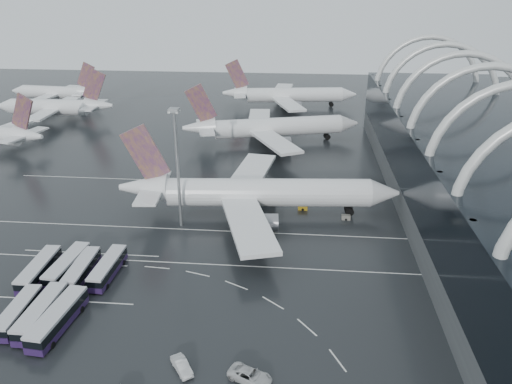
# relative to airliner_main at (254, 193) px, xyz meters

# --- Properties ---
(ground) EXTENTS (420.00, 420.00, 0.00)m
(ground) POSITION_rel_airliner_main_xyz_m (-7.28, -20.90, -5.49)
(ground) COLOR black
(ground) RESTS_ON ground
(terminal) EXTENTS (42.00, 160.00, 34.90)m
(terminal) POSITION_rel_airliner_main_xyz_m (54.28, -1.06, 5.38)
(terminal) COLOR #555859
(terminal) RESTS_ON ground
(lane_marking_near) EXTENTS (120.00, 0.25, 0.01)m
(lane_marking_near) POSITION_rel_airliner_main_xyz_m (-7.28, -22.90, -5.49)
(lane_marking_near) COLOR white
(lane_marking_near) RESTS_ON ground
(lane_marking_mid) EXTENTS (120.00, 0.25, 0.01)m
(lane_marking_mid) POSITION_rel_airliner_main_xyz_m (-7.28, -8.90, -5.49)
(lane_marking_mid) COLOR white
(lane_marking_mid) RESTS_ON ground
(lane_marking_far) EXTENTS (120.00, 0.25, 0.01)m
(lane_marking_far) POSITION_rel_airliner_main_xyz_m (-7.28, 19.10, -5.49)
(lane_marking_far) COLOR white
(lane_marking_far) RESTS_ON ground
(bus_bay_line_south) EXTENTS (28.00, 0.25, 0.01)m
(bus_bay_line_south) POSITION_rel_airliner_main_xyz_m (-31.28, -36.90, -5.49)
(bus_bay_line_south) COLOR white
(bus_bay_line_south) RESTS_ON ground
(bus_bay_line_north) EXTENTS (28.00, 0.25, 0.01)m
(bus_bay_line_north) POSITION_rel_airliner_main_xyz_m (-31.28, -20.90, -5.49)
(bus_bay_line_north) COLOR white
(bus_bay_line_north) RESTS_ON ground
(airliner_main) EXTENTS (64.76, 56.63, 21.92)m
(airliner_main) POSITION_rel_airliner_main_xyz_m (0.00, 0.00, 0.00)
(airliner_main) COLOR white
(airliner_main) RESTS_ON ground
(airliner_gate_b) EXTENTS (59.04, 52.33, 20.76)m
(airliner_gate_b) POSITION_rel_airliner_main_xyz_m (-0.26, 55.74, -0.30)
(airliner_gate_b) COLOR white
(airliner_gate_b) RESTS_ON ground
(airliner_gate_c) EXTENTS (57.25, 52.40, 20.39)m
(airliner_gate_c) POSITION_rel_airliner_main_xyz_m (3.98, 106.58, -0.39)
(airliner_gate_c) COLOR white
(airliner_gate_c) RESTS_ON ground
(jet_remote_mid) EXTENTS (46.41, 37.32, 20.31)m
(jet_remote_mid) POSITION_rel_airliner_main_xyz_m (-84.16, 76.66, -0.25)
(jet_remote_mid) COLOR white
(jet_remote_mid) RESTS_ON ground
(jet_remote_far) EXTENTS (42.44, 34.22, 18.47)m
(jet_remote_far) POSITION_rel_airliner_main_xyz_m (-97.04, 104.45, -0.72)
(jet_remote_far) COLOR white
(jet_remote_far) RESTS_ON ground
(bus_row_near_a) EXTENTS (3.44, 13.30, 3.26)m
(bus_row_near_a) POSITION_rel_airliner_main_xyz_m (-37.05, -30.49, -3.70)
(bus_row_near_a) COLOR #201239
(bus_row_near_a) RESTS_ON ground
(bus_row_near_b) EXTENTS (3.79, 13.37, 3.25)m
(bus_row_near_b) POSITION_rel_airliner_main_xyz_m (-32.49, -28.67, -3.70)
(bus_row_near_b) COLOR #201239
(bus_row_near_b) RESTS_ON ground
(bus_row_near_c) EXTENTS (3.25, 12.61, 3.09)m
(bus_row_near_c) POSITION_rel_airliner_main_xyz_m (-29.29, -29.63, -3.79)
(bus_row_near_c) COLOR #201239
(bus_row_near_c) RESTS_ON ground
(bus_row_near_d) EXTENTS (3.29, 12.80, 3.13)m
(bus_row_near_d) POSITION_rel_airliner_main_xyz_m (-24.69, -28.63, -3.77)
(bus_row_near_d) COLOR #201239
(bus_row_near_d) RESTS_ON ground
(bus_row_far_a) EXTENTS (3.19, 12.16, 2.97)m
(bus_row_far_a) POSITION_rel_airliner_main_xyz_m (-34.30, -42.79, -3.86)
(bus_row_far_a) COLOR #201239
(bus_row_far_a) RESTS_ON ground
(bus_row_far_b) EXTENTS (3.36, 13.37, 3.28)m
(bus_row_far_b) POSITION_rel_airliner_main_xyz_m (-30.43, -42.86, -3.69)
(bus_row_far_b) COLOR #201239
(bus_row_far_b) RESTS_ON ground
(bus_row_far_c) EXTENTS (4.35, 14.15, 3.43)m
(bus_row_far_c) POSITION_rel_airliner_main_xyz_m (-27.02, -44.06, -3.61)
(bus_row_far_c) COLOR #201239
(bus_row_far_c) RESTS_ON ground
(van_curve_a) EXTENTS (6.91, 5.17, 1.74)m
(van_curve_a) POSITION_rel_airliner_main_xyz_m (4.36, -52.48, -4.62)
(van_curve_a) COLOR silver
(van_curve_a) RESTS_ON ground
(van_curve_c) EXTENTS (4.17, 4.89, 1.59)m
(van_curve_c) POSITION_rel_airliner_main_xyz_m (-5.48, -51.40, -4.70)
(van_curve_c) COLOR silver
(van_curve_c) RESTS_ON ground
(floodlight_mast) EXTENTS (2.05, 2.05, 26.80)m
(floodlight_mast) POSITION_rel_airliner_main_xyz_m (-15.85, -7.11, 11.36)
(floodlight_mast) COLOR gray
(floodlight_mast) RESTS_ON ground
(gse_cart_belly_a) EXTENTS (2.24, 1.32, 1.22)m
(gse_cart_belly_a) POSITION_rel_airliner_main_xyz_m (11.31, 3.87, -4.88)
(gse_cart_belly_a) COLOR #B48C18
(gse_cart_belly_a) RESTS_ON ground
(gse_cart_belly_b) EXTENTS (2.18, 1.29, 1.19)m
(gse_cart_belly_b) POSITION_rel_airliner_main_xyz_m (19.90, 10.33, -4.90)
(gse_cart_belly_b) COLOR slate
(gse_cart_belly_b) RESTS_ON ground
(gse_cart_belly_c) EXTENTS (2.25, 1.33, 1.23)m
(gse_cart_belly_c) POSITION_rel_airliner_main_xyz_m (4.01, -6.61, -4.88)
(gse_cart_belly_c) COLOR #B48C18
(gse_cart_belly_c) RESTS_ON ground
(gse_cart_belly_d) EXTENTS (1.99, 1.18, 1.09)m
(gse_cart_belly_d) POSITION_rel_airliner_main_xyz_m (21.25, -0.63, -4.95)
(gse_cart_belly_d) COLOR slate
(gse_cart_belly_d) RESTS_ON ground
(gse_cart_belly_e) EXTENTS (2.51, 1.48, 1.37)m
(gse_cart_belly_e) POSITION_rel_airliner_main_xyz_m (10.63, 13.64, -4.81)
(gse_cart_belly_e) COLOR #B48C18
(gse_cart_belly_e) RESTS_ON ground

